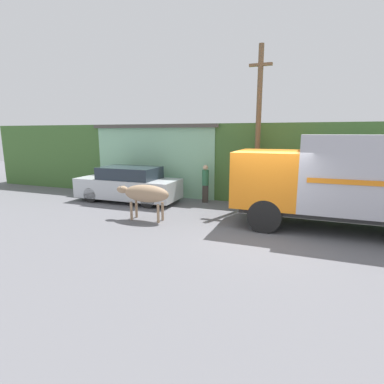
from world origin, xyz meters
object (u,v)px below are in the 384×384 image
at_px(brown_cow, 145,194).
at_px(utility_pole, 258,125).
at_px(pedestrian_on_hill, 205,182).
at_px(cargo_truck, 350,178).
at_px(parked_suv, 128,185).

bearing_deg(brown_cow, utility_pole, 48.86).
bearing_deg(pedestrian_on_hill, brown_cow, 61.80).
height_order(cargo_truck, brown_cow, cargo_truck).
height_order(parked_suv, pedestrian_on_hill, pedestrian_on_hill).
distance_m(cargo_truck, brown_cow, 6.65).
xyz_separation_m(cargo_truck, utility_pole, (-3.21, 2.36, 1.67)).
bearing_deg(brown_cow, pedestrian_on_hill, 73.39).
height_order(brown_cow, utility_pole, utility_pole).
bearing_deg(cargo_truck, pedestrian_on_hill, 159.34).
relative_size(cargo_truck, brown_cow, 3.28).
distance_m(parked_suv, utility_pole, 6.17).
distance_m(cargo_truck, parked_suv, 8.82).
bearing_deg(pedestrian_on_hill, parked_suv, 7.14).
bearing_deg(parked_suv, pedestrian_on_hill, 16.88).
bearing_deg(utility_pole, pedestrian_on_hill, -175.20).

